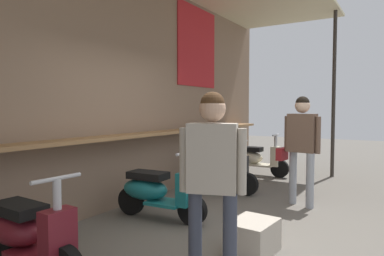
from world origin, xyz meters
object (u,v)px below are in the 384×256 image
(scooter_maroon, at_px, (26,233))
(shopper_browsing, at_px, (301,139))
(scooter_cream, at_px, (255,158))
(shopper_passing, at_px, (212,168))
(merchandise_crate, at_px, (252,237))
(scooter_black, at_px, (217,171))
(scooter_teal, at_px, (155,191))

(scooter_maroon, height_order, shopper_browsing, shopper_browsing)
(scooter_cream, relative_size, shopper_passing, 0.84)
(scooter_maroon, relative_size, merchandise_crate, 2.60)
(shopper_browsing, bearing_deg, merchandise_crate, 10.31)
(scooter_maroon, xyz_separation_m, scooter_black, (3.81, 0.00, 0.00))
(scooter_maroon, distance_m, merchandise_crate, 2.23)
(scooter_maroon, distance_m, shopper_browsing, 4.03)
(scooter_teal, distance_m, scooter_cream, 3.75)
(scooter_maroon, bearing_deg, scooter_teal, 92.73)
(scooter_teal, height_order, shopper_browsing, shopper_browsing)
(scooter_cream, xyz_separation_m, shopper_passing, (-4.99, -1.56, 0.64))
(shopper_browsing, height_order, shopper_passing, shopper_browsing)
(scooter_teal, xyz_separation_m, scooter_black, (1.88, 0.00, 0.00))
(scooter_cream, height_order, merchandise_crate, scooter_cream)
(scooter_teal, distance_m, merchandise_crate, 1.64)
(shopper_browsing, bearing_deg, scooter_maroon, -13.60)
(scooter_black, relative_size, scooter_cream, 1.00)
(scooter_maroon, height_order, scooter_cream, same)
(scooter_black, xyz_separation_m, scooter_cream, (1.88, -0.00, 0.00))
(scooter_black, xyz_separation_m, merchandise_crate, (-2.25, -1.58, -0.22))
(scooter_teal, bearing_deg, scooter_black, 86.28)
(merchandise_crate, bearing_deg, scooter_black, 35.08)
(scooter_cream, relative_size, shopper_browsing, 0.81)
(scooter_teal, bearing_deg, merchandise_crate, -17.08)
(scooter_teal, bearing_deg, scooter_maroon, -93.72)
(scooter_black, distance_m, merchandise_crate, 2.76)
(scooter_maroon, bearing_deg, shopper_browsing, 69.88)
(scooter_maroon, height_order, shopper_passing, shopper_passing)
(scooter_cream, distance_m, shopper_passing, 5.26)
(scooter_cream, bearing_deg, scooter_teal, -91.52)
(scooter_black, xyz_separation_m, shopper_passing, (-3.11, -1.56, 0.64))
(scooter_black, bearing_deg, shopper_passing, -64.10)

